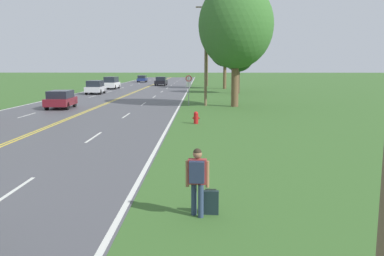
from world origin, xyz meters
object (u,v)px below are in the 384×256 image
object	(u,v)px
tree_mid_treeline	(225,48)
car_maroon_hatchback_mid_near	(61,99)
suitcase	(211,202)
fire_hydrant	(196,117)
car_white_suv_receding	(111,83)
hitchhiker_person	(197,175)
tree_behind_sign	(236,25)
tree_far_back	(239,52)
car_black_sedan_distant	(161,81)
car_dark_blue_hatchback_horizon	(142,79)
traffic_sign	(189,83)
car_silver_suv_mid_far	(95,87)

from	to	relation	value
tree_mid_treeline	car_maroon_hatchback_mid_near	xyz separation A→B (m)	(-15.51, -29.77, -5.44)
tree_mid_treeline	suitcase	bearing A→B (deg)	-93.61
tree_mid_treeline	car_maroon_hatchback_mid_near	distance (m)	34.01
tree_mid_treeline	car_maroon_hatchback_mid_near	size ratio (longest dim) A/B	2.53
fire_hydrant	car_white_suv_receding	xyz separation A→B (m)	(-13.55, 37.39, 0.58)
tree_mid_treeline	hitchhiker_person	bearing A→B (deg)	-93.94
tree_behind_sign	fire_hydrant	bearing A→B (deg)	-107.00
tree_far_back	car_white_suv_receding	size ratio (longest dim) A/B	1.91
tree_mid_treeline	car_black_sedan_distant	world-z (taller)	tree_mid_treeline
tree_mid_treeline	car_maroon_hatchback_mid_near	world-z (taller)	tree_mid_treeline
hitchhiker_person	car_maroon_hatchback_mid_near	world-z (taller)	hitchhiker_person
hitchhiker_person	car_maroon_hatchback_mid_near	distance (m)	27.20
suitcase	tree_behind_sign	distance (m)	27.41
car_dark_blue_hatchback_horizon	hitchhiker_person	bearing A→B (deg)	-169.97
fire_hydrant	traffic_sign	xyz separation A→B (m)	(-0.81, 11.62, 1.69)
car_dark_blue_hatchback_horizon	car_black_sedan_distant	bearing A→B (deg)	-158.17
car_maroon_hatchback_mid_near	car_dark_blue_hatchback_horizon	bearing A→B (deg)	-1.25
hitchhiker_person	tree_mid_treeline	size ratio (longest dim) A/B	0.18
tree_far_back	car_black_sedan_distant	xyz separation A→B (m)	(-12.05, 20.38, -4.46)
suitcase	car_black_sedan_distant	xyz separation A→B (m)	(-7.50, 64.02, 0.50)
suitcase	car_maroon_hatchback_mid_near	world-z (taller)	car_maroon_hatchback_mid_near
car_silver_suv_mid_far	car_white_suv_receding	distance (m)	11.11
traffic_sign	car_silver_suv_mid_far	size ratio (longest dim) A/B	0.70
car_silver_suv_mid_far	car_white_suv_receding	world-z (taller)	car_white_suv_receding
fire_hydrant	car_white_suv_receding	bearing A→B (deg)	109.92
car_silver_suv_mid_far	car_dark_blue_hatchback_horizon	distance (m)	36.45
tree_behind_sign	car_silver_suv_mid_far	world-z (taller)	tree_behind_sign
traffic_sign	car_white_suv_receding	world-z (taller)	traffic_sign
tree_mid_treeline	car_white_suv_receding	bearing A→B (deg)	-176.48
car_black_sedan_distant	car_white_suv_receding	bearing A→B (deg)	-28.75
suitcase	fire_hydrant	distance (m)	15.66
car_silver_suv_mid_far	car_black_sedan_distant	size ratio (longest dim) A/B	0.99
suitcase	car_maroon_hatchback_mid_near	bearing A→B (deg)	30.94
tree_far_back	car_silver_suv_mid_far	bearing A→B (deg)	-174.69
car_white_suv_receding	tree_far_back	bearing A→B (deg)	-114.80
traffic_sign	car_dark_blue_hatchback_horizon	bearing A→B (deg)	102.82
suitcase	tree_mid_treeline	xyz separation A→B (m)	(3.42, 54.12, 5.95)
tree_mid_treeline	car_dark_blue_hatchback_horizon	distance (m)	29.80
traffic_sign	car_black_sedan_distant	bearing A→B (deg)	99.46
car_black_sedan_distant	car_dark_blue_hatchback_horizon	distance (m)	15.38
car_maroon_hatchback_mid_near	car_dark_blue_hatchback_horizon	world-z (taller)	car_maroon_hatchback_mid_near
hitchhiker_person	fire_hydrant	xyz separation A→B (m)	(-0.23, 15.83, -0.63)
car_dark_blue_hatchback_horizon	tree_behind_sign	bearing A→B (deg)	-162.29
tree_behind_sign	car_black_sedan_distant	distance (m)	39.45
tree_behind_sign	suitcase	bearing A→B (deg)	-95.91
tree_behind_sign	car_silver_suv_mid_far	distance (m)	23.42
car_maroon_hatchback_mid_near	tree_mid_treeline	bearing A→B (deg)	-29.72
tree_behind_sign	tree_far_back	world-z (taller)	tree_behind_sign
tree_far_back	car_dark_blue_hatchback_horizon	xyz separation A→B (m)	(-17.56, 34.74, -4.47)
tree_behind_sign	tree_mid_treeline	world-z (taller)	tree_behind_sign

